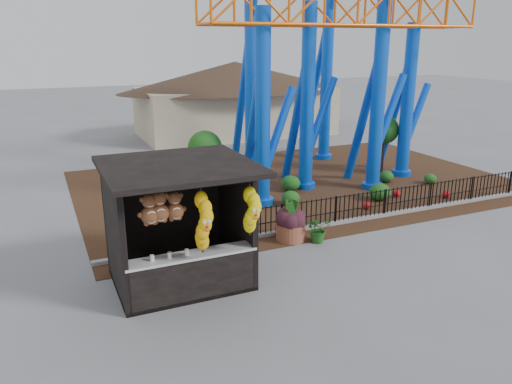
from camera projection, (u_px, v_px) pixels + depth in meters
name	position (u px, v px, depth m)	size (l,w,h in m)	color
ground	(306.00, 278.00, 12.88)	(120.00, 120.00, 0.00)	slate
mulch_bed	(296.00, 183.00, 21.42)	(18.00, 12.00, 0.02)	#331E11
curb	(365.00, 218.00, 17.04)	(18.00, 0.18, 0.12)	gray
prize_booth	(181.00, 228.00, 12.08)	(3.50, 3.40, 3.12)	black
picket_fence	(388.00, 203.00, 17.26)	(12.20, 0.06, 1.00)	black
roller_coaster	(321.00, 26.00, 20.18)	(11.00, 6.37, 10.82)	blue
terracotta_planter	(291.00, 232.00, 15.25)	(0.91, 0.91, 0.55)	#985037
planter_foliage	(291.00, 213.00, 15.08)	(0.70, 0.70, 0.64)	#32141D
potted_plant	(319.00, 229.00, 15.08)	(0.75, 0.65, 0.83)	#2A5719
landscaping	(347.00, 188.00, 19.71)	(7.73, 3.85, 0.65)	#1B4D16
pavilion	(235.00, 86.00, 31.80)	(15.00, 15.00, 4.80)	#BFAD8C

